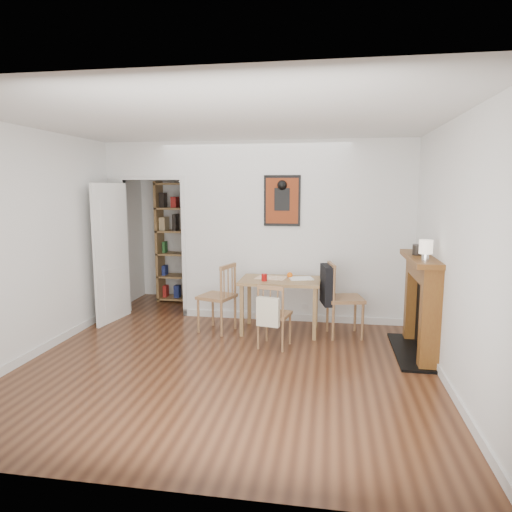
% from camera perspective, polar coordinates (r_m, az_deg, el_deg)
% --- Properties ---
extents(ground, '(5.20, 5.20, 0.00)m').
position_cam_1_polar(ground, '(5.60, -2.52, -11.67)').
color(ground, brown).
rests_on(ground, ground).
extents(room_shell, '(5.20, 5.20, 5.20)m').
position_cam_1_polar(room_shell, '(6.59, 0.65, 3.00)').
color(room_shell, silver).
rests_on(room_shell, ground).
extents(dining_table, '(1.06, 0.67, 0.72)m').
position_cam_1_polar(dining_table, '(6.12, 3.05, -3.73)').
color(dining_table, olive).
rests_on(dining_table, ground).
extents(chair_left, '(0.59, 0.59, 0.94)m').
position_cam_1_polar(chair_left, '(6.20, -4.93, -5.17)').
color(chair_left, '#8D6442').
rests_on(chair_left, ground).
extents(chair_right, '(0.63, 0.58, 0.98)m').
position_cam_1_polar(chair_right, '(6.07, 10.86, -5.21)').
color(chair_right, '#8D6442').
rests_on(chair_right, ground).
extents(chair_front, '(0.47, 0.51, 0.80)m').
position_cam_1_polar(chair_front, '(5.59, 2.27, -7.35)').
color(chair_front, '#8D6442').
rests_on(chair_front, ground).
extents(bookshelf, '(0.86, 0.34, 2.04)m').
position_cam_1_polar(bookshelf, '(7.85, -9.17, 1.64)').
color(bookshelf, olive).
rests_on(bookshelf, ground).
extents(fireplace, '(0.45, 1.25, 1.16)m').
position_cam_1_polar(fireplace, '(5.65, 20.06, -5.47)').
color(fireplace, brown).
rests_on(fireplace, ground).
extents(red_glass, '(0.07, 0.07, 0.10)m').
position_cam_1_polar(red_glass, '(5.98, 1.03, -2.69)').
color(red_glass, maroon).
rests_on(red_glass, dining_table).
extents(orange_fruit, '(0.08, 0.08, 0.08)m').
position_cam_1_polar(orange_fruit, '(6.20, 4.24, -2.39)').
color(orange_fruit, '#DB5B0B').
rests_on(orange_fruit, dining_table).
extents(placemat, '(0.44, 0.35, 0.00)m').
position_cam_1_polar(placemat, '(6.19, 1.91, -2.73)').
color(placemat, beige).
rests_on(placemat, dining_table).
extents(notebook, '(0.36, 0.30, 0.02)m').
position_cam_1_polar(notebook, '(6.15, 5.64, -2.80)').
color(notebook, white).
rests_on(notebook, dining_table).
extents(mantel_lamp, '(0.14, 0.14, 0.23)m').
position_cam_1_polar(mantel_lamp, '(5.14, 20.48, 0.93)').
color(mantel_lamp, silver).
rests_on(mantel_lamp, fireplace).
extents(ceramic_jar_a, '(0.10, 0.10, 0.12)m').
position_cam_1_polar(ceramic_jar_a, '(5.59, 19.47, 0.72)').
color(ceramic_jar_a, black).
rests_on(ceramic_jar_a, fireplace).
extents(ceramic_jar_b, '(0.08, 0.08, 0.10)m').
position_cam_1_polar(ceramic_jar_b, '(5.82, 19.36, 0.92)').
color(ceramic_jar_b, black).
rests_on(ceramic_jar_b, fireplace).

